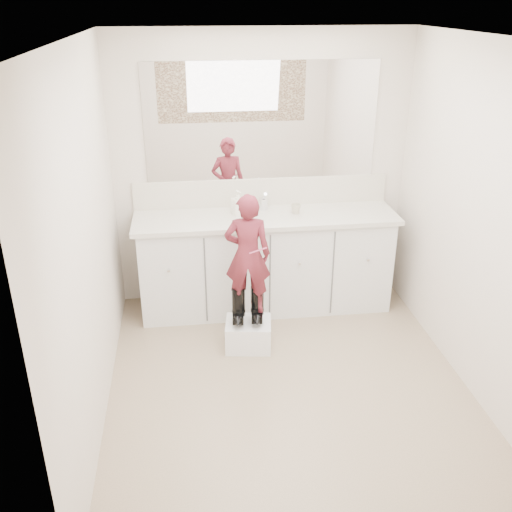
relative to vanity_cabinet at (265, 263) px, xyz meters
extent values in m
plane|color=#827155|center=(0.00, -1.23, -0.42)|extent=(3.00, 3.00, 0.00)
plane|color=white|center=(0.00, -1.23, 1.97)|extent=(3.00, 3.00, 0.00)
plane|color=beige|center=(0.00, 0.27, 0.77)|extent=(2.60, 0.00, 2.60)
plane|color=beige|center=(0.00, -2.73, 0.77)|extent=(2.60, 0.00, 2.60)
plane|color=beige|center=(-1.30, -1.23, 0.78)|extent=(0.00, 3.00, 3.00)
plane|color=beige|center=(1.30, -1.23, 0.78)|extent=(0.00, 3.00, 3.00)
cube|color=silver|center=(0.00, 0.00, 0.00)|extent=(2.20, 0.55, 0.85)
cube|color=beige|center=(0.00, -0.01, 0.45)|extent=(2.28, 0.58, 0.04)
cube|color=beige|center=(0.00, 0.26, 0.59)|extent=(2.28, 0.03, 0.25)
cube|color=white|center=(0.00, 0.26, 1.22)|extent=(2.00, 0.02, 1.00)
cube|color=#472819|center=(0.00, -2.71, 1.22)|extent=(2.00, 0.01, 1.20)
cylinder|color=silver|center=(0.00, 0.15, 0.52)|extent=(0.08, 0.08, 0.10)
imported|color=beige|center=(0.26, 0.01, 0.51)|extent=(0.10, 0.10, 0.08)
imported|color=white|center=(-0.24, 0.05, 0.57)|extent=(0.13, 0.13, 0.21)
cube|color=white|center=(-0.23, -0.66, -0.31)|extent=(0.40, 0.35, 0.23)
imported|color=#A5323E|center=(-0.23, -0.64, 0.39)|extent=(0.38, 0.28, 0.97)
cylinder|color=#D7537A|center=(-0.16, -0.72, 0.46)|extent=(0.14, 0.03, 0.06)
camera|label=1|loc=(-0.67, -4.59, 2.19)|focal=40.00mm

